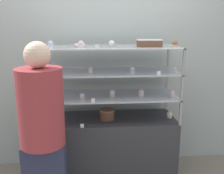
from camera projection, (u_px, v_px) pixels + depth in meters
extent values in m
cube|color=#A8B2AD|center=(109.00, 64.00, 3.25)|extent=(8.00, 0.05, 2.60)
cube|color=#333338|center=(112.00, 148.00, 3.06)|extent=(1.42, 0.56, 0.74)
cube|color=#99999E|center=(52.00, 101.00, 3.14)|extent=(0.02, 0.02, 0.27)
cube|color=#99999E|center=(166.00, 99.00, 3.25)|extent=(0.02, 0.02, 0.27)
cube|color=#99999E|center=(45.00, 117.00, 2.62)|extent=(0.02, 0.02, 0.27)
cube|color=#99999E|center=(180.00, 113.00, 2.73)|extent=(0.02, 0.02, 0.27)
cube|color=#B7BCC6|center=(112.00, 96.00, 2.91)|extent=(1.42, 0.56, 0.01)
cube|color=#99999E|center=(51.00, 79.00, 3.08)|extent=(0.02, 0.02, 0.27)
cube|color=#99999E|center=(167.00, 77.00, 3.19)|extent=(0.02, 0.02, 0.27)
cube|color=#99999E|center=(43.00, 91.00, 2.56)|extent=(0.02, 0.02, 0.27)
cube|color=#99999E|center=(182.00, 88.00, 2.67)|extent=(0.02, 0.02, 0.27)
cube|color=#B7BCC6|center=(112.00, 72.00, 2.84)|extent=(1.42, 0.56, 0.01)
cube|color=#99999E|center=(50.00, 57.00, 3.01)|extent=(0.02, 0.02, 0.27)
cube|color=#99999E|center=(168.00, 55.00, 3.12)|extent=(0.02, 0.02, 0.27)
cube|color=#99999E|center=(42.00, 64.00, 2.50)|extent=(0.02, 0.02, 0.27)
cube|color=#99999E|center=(184.00, 62.00, 2.61)|extent=(0.02, 0.02, 0.27)
cube|color=#B7BCC6|center=(112.00, 47.00, 2.78)|extent=(1.42, 0.56, 0.01)
cylinder|color=brown|center=(107.00, 115.00, 2.92)|extent=(0.16, 0.16, 0.10)
cylinder|color=#8C5B42|center=(107.00, 110.00, 2.91)|extent=(0.17, 0.17, 0.02)
cube|color=brown|center=(149.00, 43.00, 2.76)|extent=(0.25, 0.12, 0.06)
cube|color=white|center=(149.00, 40.00, 2.75)|extent=(0.26, 0.12, 0.01)
cylinder|color=#CCB28C|center=(51.00, 123.00, 2.77)|extent=(0.06, 0.06, 0.03)
sphere|color=silver|center=(51.00, 121.00, 2.77)|extent=(0.06, 0.06, 0.06)
cylinder|color=white|center=(169.00, 117.00, 2.98)|extent=(0.06, 0.06, 0.03)
sphere|color=#F4EAB2|center=(169.00, 114.00, 2.97)|extent=(0.06, 0.06, 0.06)
cube|color=white|center=(82.00, 126.00, 2.69)|extent=(0.04, 0.00, 0.04)
cylinder|color=white|center=(50.00, 98.00, 2.73)|extent=(0.06, 0.06, 0.03)
sphere|color=silver|center=(50.00, 96.00, 2.73)|extent=(0.06, 0.06, 0.06)
cylinder|color=#CCB28C|center=(82.00, 98.00, 2.73)|extent=(0.06, 0.06, 0.03)
sphere|color=silver|center=(82.00, 96.00, 2.72)|extent=(0.06, 0.06, 0.06)
cylinder|color=beige|center=(113.00, 95.00, 2.85)|extent=(0.06, 0.06, 0.03)
sphere|color=white|center=(113.00, 93.00, 2.84)|extent=(0.06, 0.06, 0.06)
cylinder|color=white|center=(141.00, 95.00, 2.87)|extent=(0.06, 0.06, 0.03)
sphere|color=silver|center=(141.00, 92.00, 2.86)|extent=(0.06, 0.06, 0.06)
cylinder|color=beige|center=(172.00, 95.00, 2.85)|extent=(0.06, 0.06, 0.03)
sphere|color=silver|center=(172.00, 93.00, 2.84)|extent=(0.06, 0.06, 0.06)
cube|color=white|center=(93.00, 100.00, 2.63)|extent=(0.04, 0.00, 0.04)
cylinder|color=white|center=(49.00, 72.00, 2.74)|extent=(0.04, 0.04, 0.03)
sphere|color=silver|center=(49.00, 69.00, 2.74)|extent=(0.05, 0.05, 0.05)
cylinder|color=white|center=(91.00, 72.00, 2.75)|extent=(0.04, 0.04, 0.03)
sphere|color=silver|center=(90.00, 69.00, 2.75)|extent=(0.05, 0.05, 0.05)
cylinder|color=beige|center=(133.00, 72.00, 2.75)|extent=(0.04, 0.04, 0.03)
sphere|color=silver|center=(133.00, 69.00, 2.74)|extent=(0.05, 0.05, 0.05)
cylinder|color=beige|center=(175.00, 72.00, 2.75)|extent=(0.04, 0.04, 0.03)
sphere|color=silver|center=(175.00, 69.00, 2.75)|extent=(0.05, 0.05, 0.05)
cube|color=white|center=(159.00, 73.00, 2.62)|extent=(0.04, 0.00, 0.04)
cylinder|color=white|center=(50.00, 46.00, 2.68)|extent=(0.06, 0.06, 0.02)
sphere|color=silver|center=(50.00, 43.00, 2.67)|extent=(0.06, 0.06, 0.06)
cylinder|color=white|center=(81.00, 46.00, 2.69)|extent=(0.06, 0.06, 0.02)
sphere|color=silver|center=(81.00, 43.00, 2.69)|extent=(0.06, 0.06, 0.06)
cylinder|color=#CCB28C|center=(112.00, 46.00, 2.71)|extent=(0.06, 0.06, 0.02)
sphere|color=white|center=(112.00, 43.00, 2.70)|extent=(0.06, 0.06, 0.06)
cylinder|color=#CCB28C|center=(174.00, 46.00, 2.75)|extent=(0.06, 0.06, 0.02)
sphere|color=#8C5B42|center=(175.00, 43.00, 2.74)|extent=(0.06, 0.06, 0.06)
cube|color=white|center=(97.00, 47.00, 2.51)|extent=(0.04, 0.00, 0.04)
torus|color=#EFE5CC|center=(80.00, 45.00, 2.74)|extent=(0.12, 0.12, 0.03)
cylinder|color=#993338|center=(41.00, 107.00, 2.20)|extent=(0.39, 0.39, 0.67)
sphere|color=beige|center=(37.00, 55.00, 2.10)|extent=(0.22, 0.22, 0.22)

